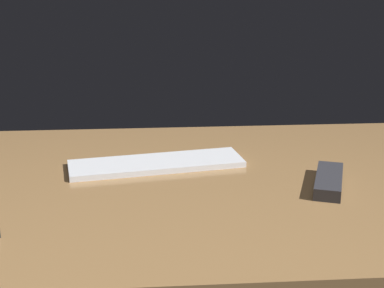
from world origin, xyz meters
The scene contains 3 objects.
desk centered at (0.00, 0.00, 1.00)cm, with size 140.00×84.00×2.00cm, color olive.
keyboard centered at (-6.07, 9.92, 2.66)cm, with size 40.22×11.53×1.32cm, color silver.
tv_remote centered at (30.18, -5.42, 3.30)cm, with size 17.42×5.40×2.59cm, color #2D2D33.
Camera 1 is at (-7.26, -116.24, 47.98)cm, focal length 53.78 mm.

